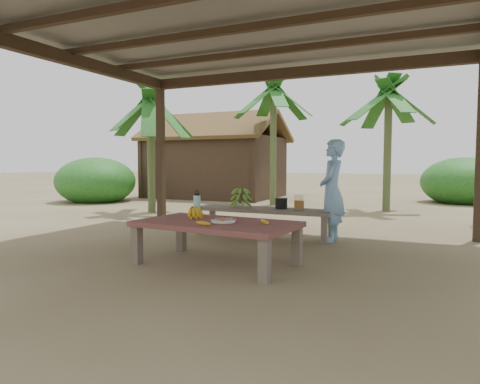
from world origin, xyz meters
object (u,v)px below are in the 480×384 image
at_px(work_table, 216,227).
at_px(woman, 332,191).
at_px(ripe_banana_bunch, 193,212).
at_px(plate, 223,221).
at_px(water_flask, 197,205).
at_px(cooking_pot, 281,204).
at_px(bench, 263,212).

bearing_deg(work_table, woman, 70.91).
distance_m(work_table, ripe_banana_bunch, 0.45).
height_order(plate, water_flask, water_flask).
relative_size(cooking_pot, woman, 0.12).
height_order(bench, ripe_banana_bunch, ripe_banana_bunch).
relative_size(bench, ripe_banana_bunch, 8.66).
relative_size(work_table, cooking_pot, 10.09).
bearing_deg(ripe_banana_bunch, plate, -19.99).
relative_size(bench, water_flask, 6.76).
xyz_separation_m(ripe_banana_bunch, plate, (0.51, -0.19, -0.06)).
height_order(bench, woman, woman).
relative_size(ripe_banana_bunch, woman, 0.17).
bearing_deg(woman, cooking_pot, -95.61).
bearing_deg(work_table, ripe_banana_bunch, 165.42).
distance_m(plate, water_flask, 0.75).
height_order(plate, cooking_pot, cooking_pot).
bearing_deg(cooking_pot, water_flask, -110.01).
relative_size(work_table, water_flask, 5.77).
distance_m(bench, cooking_pot, 0.32).
distance_m(ripe_banana_bunch, cooking_pot, 1.93).
distance_m(ripe_banana_bunch, plate, 0.54).
bearing_deg(ripe_banana_bunch, water_flask, 108.45).
distance_m(plate, cooking_pot, 2.05).
distance_m(bench, plate, 2.02).
relative_size(water_flask, cooking_pot, 1.75).
relative_size(work_table, bench, 0.85).
distance_m(ripe_banana_bunch, woman, 2.26).
xyz_separation_m(ripe_banana_bunch, woman, (1.29, 1.84, 0.18)).
distance_m(water_flask, cooking_pot, 1.72).
relative_size(plate, cooking_pot, 1.50).
bearing_deg(woman, bench, -91.95).
bearing_deg(woman, water_flask, -44.81).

